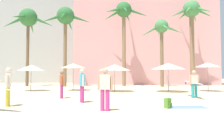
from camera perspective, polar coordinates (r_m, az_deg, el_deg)
name	(u,v)px	position (r m, az deg, el deg)	size (l,w,h in m)	color
ground	(127,122)	(6.77, 4.00, -15.02)	(120.00, 120.00, 0.00)	beige
hotel_pink	(142,40)	(34.89, 7.80, 6.00)	(19.19, 10.97, 13.55)	pink
hotel_tower_gray	(41,2)	(43.48, -17.90, 14.70)	(18.84, 9.15, 28.86)	#A8A8A3
palm_tree_far_left	(192,17)	(28.30, 19.87, 11.07)	(5.24, 4.94, 10.14)	#896B4C
palm_tree_left	(66,20)	(26.52, -11.91, 10.77)	(5.95, 5.71, 9.18)	brown
palm_tree_center	(124,17)	(27.12, 3.05, 11.85)	(5.64, 5.86, 10.11)	#896B4C
palm_tree_right	(162,32)	(25.90, 12.71, 7.74)	(5.06, 5.21, 7.61)	brown
palm_tree_far_right	(28,21)	(28.51, -20.88, 10.12)	(6.25, 6.21, 9.21)	brown
cafe_umbrella_0	(115,67)	(17.94, 0.67, -1.16)	(2.60, 2.60, 2.20)	gray
cafe_umbrella_1	(168,66)	(18.21, 14.30, -0.83)	(2.75, 2.75, 2.30)	gray
cafe_umbrella_2	(73,66)	(19.39, -9.96, -0.72)	(2.19, 2.19, 2.33)	gray
cafe_umbrella_3	(31,68)	(19.86, -20.14, -1.15)	(2.24, 2.24, 2.21)	gray
cafe_umbrella_4	(208,65)	(19.78, 23.46, -0.46)	(2.01, 2.01, 2.36)	gray
beach_towel	(186,107)	(10.17, 18.47, -10.73)	(1.70, 0.82, 0.01)	#6684E0
backpack	(168,103)	(9.65, 14.25, -10.06)	(0.35, 0.35, 0.42)	#528B2E
person_near_left	(193,83)	(14.23, 20.30, -4.79)	(0.61, 2.96, 1.65)	teal
person_mid_center	(8,85)	(10.86, -25.26, -5.16)	(0.34, 0.60, 1.71)	gold
person_mid_right	(62,83)	(13.35, -12.85, -5.08)	(0.30, 0.61, 1.63)	#B7337F
person_far_right	(82,84)	(11.24, -7.73, -5.37)	(0.36, 0.59, 1.69)	#B7337F
person_far_left	(105,87)	(8.62, -1.82, -6.29)	(0.60, 0.25, 1.66)	#B7337F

